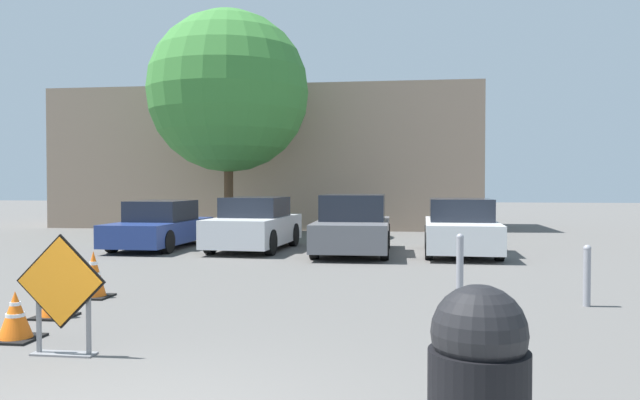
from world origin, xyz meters
The scene contains 14 objects.
ground_plane centered at (0.00, 10.00, 0.00)m, with size 96.00×96.00×0.00m, color #565451.
road_closed_sign centered at (-1.58, 2.14, 0.69)m, with size 1.02×0.20×1.32m.
traffic_cone_nearest centered at (-2.50, 2.71, 0.28)m, with size 0.53×0.53×0.58m.
traffic_cone_second centered at (-2.73, 3.93, 0.36)m, with size 0.51×0.51×0.73m.
traffic_cone_third centered at (-2.95, 5.42, 0.37)m, with size 0.54×0.54×0.76m.
parked_car_nearest centered at (-4.91, 13.04, 0.63)m, with size 1.83×4.40×1.36m.
parked_car_second centered at (-2.10, 12.90, 0.68)m, with size 2.03×4.11×1.47m.
parked_car_third centered at (0.71, 12.36, 0.71)m, with size 1.97×4.29×1.56m.
parked_car_fourth centered at (3.53, 12.60, 0.67)m, with size 1.95×4.28×1.46m.
trash_bin centered at (2.49, -0.60, 0.73)m, with size 0.56×0.56×1.17m.
bollard_nearest centered at (2.93, 5.75, 0.57)m, with size 0.12×0.12×1.08m.
bollard_second centered at (4.81, 5.75, 0.49)m, with size 0.12×0.12×0.93m.
building_facade_backdrop centered at (-3.83, 22.51, 2.90)m, with size 17.75×5.00×5.79m.
street_tree_behind_lot centered at (-4.03, 16.99, 5.04)m, with size 5.60×5.60×7.85m.
Camera 1 is at (2.09, -4.09, 1.86)m, focal length 35.00 mm.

